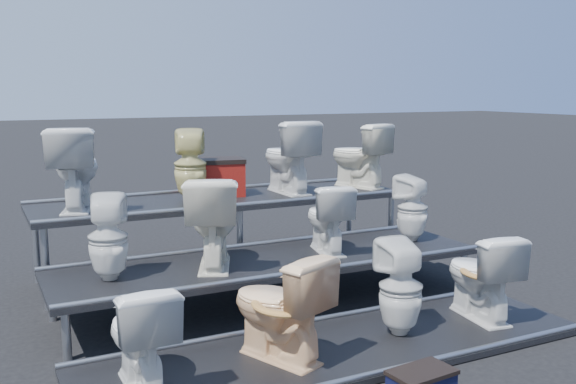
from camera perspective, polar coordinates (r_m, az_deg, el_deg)
name	(u,v)px	position (r m, az deg, el deg)	size (l,w,h in m)	color
ground	(272,304)	(6.38, -1.42, -9.94)	(80.00, 80.00, 0.00)	black
tier_front	(341,349)	(5.30, 4.72, -13.75)	(4.20, 1.20, 0.06)	black
tier_mid	(272,282)	(6.31, -1.43, -7.96)	(4.20, 1.20, 0.46)	black
tier_back	(224,235)	(7.41, -5.70, -3.78)	(4.20, 1.20, 0.86)	black
toilet_0	(140,335)	(4.58, -12.99, -12.27)	(0.42, 0.74, 0.75)	silver
toilet_1	(279,306)	(4.89, -0.83, -10.12)	(0.46, 0.81, 0.83)	#ECBC8A
toilet_2	(400,287)	(5.45, 9.96, -8.36)	(0.36, 0.37, 0.80)	silver
toilet_3	(480,275)	(5.99, 16.73, -7.07)	(0.44, 0.77, 0.79)	silver
toilet_4	(108,238)	(5.69, -15.70, -3.93)	(0.33, 0.34, 0.74)	silver
toilet_5	(213,221)	(5.92, -6.71, -2.60)	(0.48, 0.84, 0.85)	white
toilet_6	(327,218)	(6.44, 3.49, -2.30)	(0.39, 0.68, 0.70)	silver
toilet_7	(412,208)	(7.01, 11.00, -1.43)	(0.32, 0.33, 0.71)	silver
toilet_8	(75,168)	(6.87, -18.42, 2.01)	(0.48, 0.84, 0.85)	silver
toilet_9	(190,165)	(7.15, -8.68, 2.40)	(0.36, 0.36, 0.79)	#D2C87F
toilet_10	(288,157)	(7.59, -0.01, 3.16)	(0.48, 0.84, 0.86)	silver
toilet_11	(359,155)	(8.08, 6.29, 3.26)	(0.45, 0.78, 0.80)	white
red_crate	(219,179)	(7.47, -6.15, 1.15)	(0.53, 0.42, 0.38)	maroon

